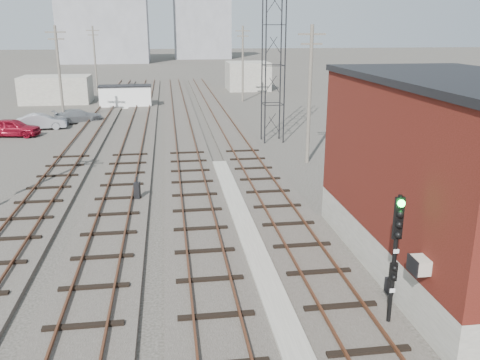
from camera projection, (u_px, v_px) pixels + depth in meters
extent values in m
plane|color=#282621|center=(189.00, 100.00, 63.98)|extent=(320.00, 320.00, 0.00)
cube|color=#332D28|center=(229.00, 131.00, 44.39)|extent=(3.20, 90.00, 0.20)
cube|color=#4C2816|center=(221.00, 129.00, 44.22)|extent=(0.07, 90.00, 0.12)
cube|color=#4C2816|center=(237.00, 128.00, 44.42)|extent=(0.07, 90.00, 0.12)
cube|color=#332D28|center=(183.00, 132.00, 43.85)|extent=(3.20, 90.00, 0.20)
cube|color=#4C2816|center=(175.00, 130.00, 43.68)|extent=(0.07, 90.00, 0.12)
cube|color=#4C2816|center=(192.00, 130.00, 43.88)|extent=(0.07, 90.00, 0.12)
cube|color=#332D28|center=(136.00, 134.00, 43.31)|extent=(3.20, 90.00, 0.20)
cube|color=#4C2816|center=(127.00, 131.00, 43.14)|extent=(0.07, 90.00, 0.12)
cube|color=#4C2816|center=(145.00, 131.00, 43.34)|extent=(0.07, 90.00, 0.12)
cube|color=#332D28|center=(88.00, 135.00, 42.77)|extent=(3.20, 90.00, 0.20)
cube|color=#4C2816|center=(79.00, 133.00, 42.60)|extent=(0.07, 90.00, 0.12)
cube|color=#4C2816|center=(97.00, 132.00, 42.80)|extent=(0.07, 90.00, 0.12)
cube|color=gray|center=(255.00, 253.00, 20.41)|extent=(0.90, 28.00, 0.26)
cube|color=gray|center=(445.00, 249.00, 19.28)|extent=(6.00, 12.00, 1.50)
cube|color=maroon|center=(456.00, 160.00, 18.27)|extent=(6.00, 12.00, 5.50)
cube|color=black|center=(467.00, 79.00, 17.45)|extent=(6.20, 12.20, 0.25)
cube|color=beige|center=(420.00, 265.00, 14.62)|extent=(0.45, 0.62, 0.45)
cube|color=black|center=(389.00, 286.00, 17.04)|extent=(0.20, 0.35, 0.50)
cylinder|color=black|center=(266.00, 46.00, 38.05)|extent=(0.10, 0.10, 15.00)
cylinder|color=black|center=(285.00, 45.00, 38.25)|extent=(0.10, 0.10, 15.00)
cylinder|color=black|center=(262.00, 45.00, 39.47)|extent=(0.10, 0.10, 15.00)
cylinder|color=black|center=(281.00, 45.00, 39.67)|extent=(0.10, 0.10, 15.00)
cylinder|color=#595147|center=(60.00, 76.00, 46.78)|extent=(0.24, 0.24, 9.00)
cube|color=#595147|center=(55.00, 32.00, 45.65)|extent=(1.80, 0.12, 0.12)
cube|color=#595147|center=(56.00, 39.00, 45.82)|extent=(1.40, 0.12, 0.12)
cylinder|color=#595147|center=(95.00, 60.00, 70.47)|extent=(0.24, 0.24, 9.00)
cube|color=#595147|center=(93.00, 30.00, 69.35)|extent=(1.80, 0.12, 0.12)
cube|color=#595147|center=(93.00, 35.00, 69.52)|extent=(1.40, 0.12, 0.12)
cylinder|color=#595147|center=(310.00, 96.00, 33.23)|extent=(0.24, 0.24, 9.00)
cube|color=#595147|center=(312.00, 34.00, 32.10)|extent=(1.80, 0.12, 0.12)
cube|color=#595147|center=(312.00, 44.00, 32.28)|extent=(1.40, 0.12, 0.12)
cylinder|color=#595147|center=(243.00, 64.00, 61.66)|extent=(0.24, 0.24, 9.00)
cube|color=#595147|center=(243.00, 31.00, 60.54)|extent=(1.80, 0.12, 0.12)
cube|color=#595147|center=(243.00, 36.00, 60.71)|extent=(1.40, 0.12, 0.12)
cube|color=gray|center=(103.00, 2.00, 128.31)|extent=(22.00, 14.00, 30.00)
cube|color=gray|center=(201.00, 12.00, 146.61)|extent=(16.00, 12.00, 26.00)
cube|color=gray|center=(56.00, 89.00, 61.36)|extent=(8.00, 5.00, 3.20)
cube|color=gray|center=(248.00, 76.00, 74.10)|extent=(6.00, 6.00, 4.00)
cube|color=gray|center=(388.00, 325.00, 15.58)|extent=(0.40, 0.40, 0.10)
cylinder|color=black|center=(394.00, 263.00, 14.98)|extent=(0.13, 0.13, 4.27)
cube|color=black|center=(398.00, 218.00, 14.55)|extent=(0.28, 0.10, 1.28)
sphere|color=#0CE533|center=(401.00, 203.00, 14.32)|extent=(0.21, 0.21, 0.21)
sphere|color=black|center=(400.00, 214.00, 14.42)|extent=(0.21, 0.21, 0.21)
sphere|color=black|center=(399.00, 225.00, 14.51)|extent=(0.21, 0.21, 0.21)
sphere|color=black|center=(398.00, 235.00, 14.60)|extent=(0.21, 0.21, 0.21)
cube|color=black|center=(393.00, 272.00, 15.04)|extent=(0.23, 0.09, 0.59)
cube|color=white|center=(396.00, 251.00, 14.78)|extent=(0.17, 0.02, 0.13)
cube|color=white|center=(392.00, 291.00, 15.15)|extent=(0.17, 0.02, 0.13)
cube|color=black|center=(137.00, 191.00, 26.55)|extent=(0.35, 0.35, 0.98)
cylinder|color=black|center=(136.00, 180.00, 26.37)|extent=(0.08, 0.08, 0.29)
cube|color=white|center=(125.00, 97.00, 58.01)|extent=(5.82, 2.61, 2.39)
cube|color=black|center=(125.00, 86.00, 57.65)|extent=(6.02, 2.81, 0.11)
imported|color=maroon|center=(13.00, 128.00, 42.53)|extent=(4.66, 2.49, 1.51)
imported|color=#929399|center=(42.00, 122.00, 45.54)|extent=(4.42, 2.02, 1.41)
imported|color=slate|center=(78.00, 116.00, 48.63)|extent=(4.94, 3.49, 1.33)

